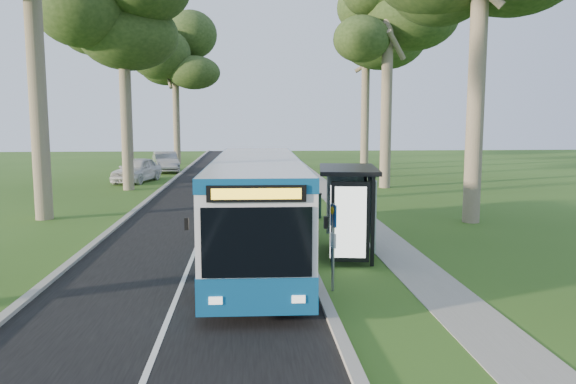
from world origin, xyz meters
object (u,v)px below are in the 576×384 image
Objects in this scene: bus_stop_sign at (333,236)px; bus_shelter at (355,195)px; car_white at (137,170)px; litter_bin at (315,205)px; bus at (257,208)px; car_silver at (166,162)px.

bus_shelter reaches higher than bus_stop_sign.
car_white is (-10.83, 22.08, -1.12)m from bus_shelter.
bus_stop_sign is 2.05× the size of litter_bin.
car_silver is (-6.94, 29.44, -0.80)m from bus.
car_silver is (-9.93, 29.38, -1.15)m from bus_shelter.
bus reaches higher than bus_stop_sign.
bus_shelter is at bearing -87.05° from litter_bin.
bus_shelter reaches higher than car_white.
bus_shelter reaches higher than car_silver.
bus reaches higher than car_white.
car_white reaches higher than litter_bin.
bus_stop_sign is at bearing -94.38° from litter_bin.
litter_bin is (2.62, 7.24, -1.07)m from bus.
bus is at bearing 105.85° from bus_stop_sign.
bus_stop_sign is at bearing -59.33° from bus.
bus_stop_sign is at bearing -56.04° from car_white.
car_silver is at bearing 96.06° from car_white.
car_white is at bearing 123.31° from bus_shelter.
car_white is at bearing 125.06° from litter_bin.
car_silver is (-9.56, 22.20, 0.27)m from litter_bin.
litter_bin is at bearing 100.13° from bus_shelter.
bus is 2.38× the size of car_silver.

